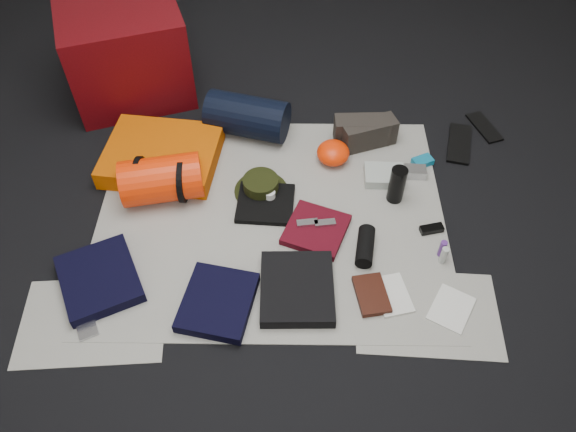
{
  "coord_description": "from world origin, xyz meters",
  "views": [
    {
      "loc": [
        0.1,
        -1.66,
        2.01
      ],
      "look_at": [
        0.08,
        -0.08,
        0.1
      ],
      "focal_mm": 35.0,
      "sensor_mm": 36.0,
      "label": 1
    }
  ],
  "objects_px": {
    "water_bottle": "(397,185)",
    "paperback_book": "(371,295)",
    "red_cabinet": "(127,54)",
    "stuff_sack": "(162,179)",
    "navy_duffel": "(247,116)",
    "sleeping_pad": "(162,155)",
    "compact_camera": "(414,172)"
  },
  "relations": [
    {
      "from": "water_bottle",
      "to": "paperback_book",
      "type": "relative_size",
      "value": 1.01
    },
    {
      "from": "red_cabinet",
      "to": "stuff_sack",
      "type": "bearing_deg",
      "value": -88.98
    },
    {
      "from": "stuff_sack",
      "to": "water_bottle",
      "type": "height_order",
      "value": "stuff_sack"
    },
    {
      "from": "navy_duffel",
      "to": "paperback_book",
      "type": "relative_size",
      "value": 2.18
    },
    {
      "from": "red_cabinet",
      "to": "sleeping_pad",
      "type": "relative_size",
      "value": 1.12
    },
    {
      "from": "compact_camera",
      "to": "paperback_book",
      "type": "distance_m",
      "value": 0.75
    },
    {
      "from": "stuff_sack",
      "to": "water_bottle",
      "type": "xyz_separation_m",
      "value": [
        1.09,
        -0.01,
        -0.01
      ]
    },
    {
      "from": "navy_duffel",
      "to": "paperback_book",
      "type": "distance_m",
      "value": 1.16
    },
    {
      "from": "sleeping_pad",
      "to": "paperback_book",
      "type": "xyz_separation_m",
      "value": [
        0.98,
        -0.78,
        -0.04
      ]
    },
    {
      "from": "stuff_sack",
      "to": "paperback_book",
      "type": "relative_size",
      "value": 1.94
    },
    {
      "from": "red_cabinet",
      "to": "paperback_book",
      "type": "height_order",
      "value": "red_cabinet"
    },
    {
      "from": "red_cabinet",
      "to": "stuff_sack",
      "type": "xyz_separation_m",
      "value": [
        0.29,
        -0.79,
        -0.14
      ]
    },
    {
      "from": "red_cabinet",
      "to": "water_bottle",
      "type": "relative_size",
      "value": 3.19
    },
    {
      "from": "stuff_sack",
      "to": "compact_camera",
      "type": "height_order",
      "value": "stuff_sack"
    },
    {
      "from": "stuff_sack",
      "to": "paperback_book",
      "type": "distance_m",
      "value": 1.09
    },
    {
      "from": "sleeping_pad",
      "to": "red_cabinet",
      "type": "bearing_deg",
      "value": 113.13
    },
    {
      "from": "sleeping_pad",
      "to": "water_bottle",
      "type": "relative_size",
      "value": 2.85
    },
    {
      "from": "sleeping_pad",
      "to": "compact_camera",
      "type": "distance_m",
      "value": 1.25
    },
    {
      "from": "navy_duffel",
      "to": "water_bottle",
      "type": "bearing_deg",
      "value": -17.25
    },
    {
      "from": "compact_camera",
      "to": "paperback_book",
      "type": "xyz_separation_m",
      "value": [
        -0.27,
        -0.7,
        -0.01
      ]
    },
    {
      "from": "stuff_sack",
      "to": "navy_duffel",
      "type": "height_order",
      "value": "same"
    },
    {
      "from": "sleeping_pad",
      "to": "paperback_book",
      "type": "height_order",
      "value": "sleeping_pad"
    },
    {
      "from": "sleeping_pad",
      "to": "stuff_sack",
      "type": "distance_m",
      "value": 0.23
    },
    {
      "from": "sleeping_pad",
      "to": "compact_camera",
      "type": "bearing_deg",
      "value": -3.49
    },
    {
      "from": "water_bottle",
      "to": "stuff_sack",
      "type": "bearing_deg",
      "value": 179.51
    },
    {
      "from": "navy_duffel",
      "to": "water_bottle",
      "type": "relative_size",
      "value": 2.16
    },
    {
      "from": "red_cabinet",
      "to": "paperback_book",
      "type": "relative_size",
      "value": 3.22
    },
    {
      "from": "red_cabinet",
      "to": "stuff_sack",
      "type": "distance_m",
      "value": 0.85
    },
    {
      "from": "sleeping_pad",
      "to": "compact_camera",
      "type": "height_order",
      "value": "sleeping_pad"
    },
    {
      "from": "sleeping_pad",
      "to": "navy_duffel",
      "type": "xyz_separation_m",
      "value": [
        0.42,
        0.23,
        0.06
      ]
    },
    {
      "from": "sleeping_pad",
      "to": "paperback_book",
      "type": "distance_m",
      "value": 1.25
    },
    {
      "from": "red_cabinet",
      "to": "compact_camera",
      "type": "xyz_separation_m",
      "value": [
        1.49,
        -0.65,
        -0.23
      ]
    }
  ]
}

